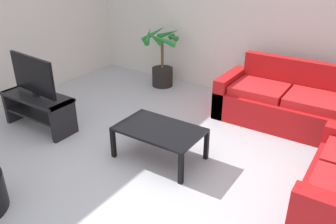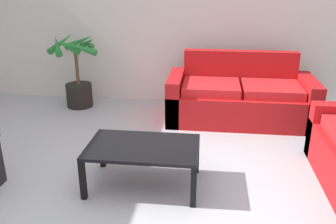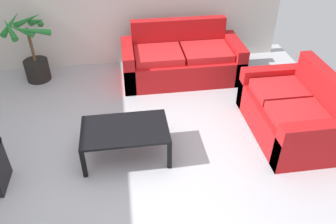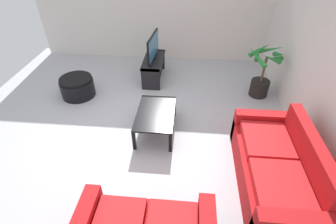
# 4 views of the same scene
# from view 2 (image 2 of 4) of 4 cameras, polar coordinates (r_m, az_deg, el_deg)

# --- Properties ---
(ground_plane) EXTENTS (6.60, 6.60, 0.00)m
(ground_plane) POSITION_cam_2_polar(r_m,az_deg,el_deg) (3.22, -7.31, -15.52)
(ground_plane) COLOR #B2B2B7
(wall_back) EXTENTS (6.00, 0.06, 2.70)m
(wall_back) POSITION_cam_2_polar(r_m,az_deg,el_deg) (5.57, -0.39, 15.19)
(wall_back) COLOR silver
(wall_back) RESTS_ON ground
(couch_main) EXTENTS (1.95, 0.90, 0.90)m
(couch_main) POSITION_cam_2_polar(r_m,az_deg,el_deg) (5.06, 11.23, 2.03)
(couch_main) COLOR red
(couch_main) RESTS_ON ground
(coffee_table) EXTENTS (1.03, 0.65, 0.41)m
(coffee_table) POSITION_cam_2_polar(r_m,az_deg,el_deg) (3.40, -3.97, -6.03)
(coffee_table) COLOR black
(coffee_table) RESTS_ON ground
(potted_palm) EXTENTS (0.78, 0.77, 1.10)m
(potted_palm) POSITION_cam_2_polar(r_m,az_deg,el_deg) (5.61, -14.11, 5.45)
(potted_palm) COLOR black
(potted_palm) RESTS_ON ground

